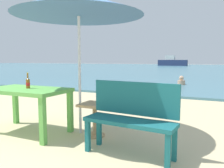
% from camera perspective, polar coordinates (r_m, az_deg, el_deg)
% --- Properties ---
extents(ground_plane, '(120.00, 120.00, 0.00)m').
position_cam_1_polar(ground_plane, '(3.53, -15.66, -14.78)').
color(ground_plane, beige).
extents(sea_water, '(120.00, 50.00, 0.08)m').
position_cam_1_polar(sea_water, '(32.59, 21.13, 3.55)').
color(sea_water, teal).
rests_on(sea_water, ground_plane).
extents(picnic_table_green, '(1.40, 0.80, 0.76)m').
position_cam_1_polar(picnic_table_green, '(4.15, -20.33, -2.53)').
color(picnic_table_green, '#60B24C').
rests_on(picnic_table_green, ground_plane).
extents(beer_bottle_amber, '(0.07, 0.07, 0.26)m').
position_cam_1_polar(beer_bottle_amber, '(4.13, -20.01, 0.28)').
color(beer_bottle_amber, brown).
rests_on(beer_bottle_amber, picnic_table_green).
extents(patio_umbrella, '(2.10, 2.10, 2.30)m').
position_cam_1_polar(patio_umbrella, '(3.96, -8.23, 18.76)').
color(patio_umbrella, silver).
rests_on(patio_umbrella, ground_plane).
extents(side_table_wood, '(0.44, 0.44, 0.54)m').
position_cam_1_polar(side_table_wood, '(3.78, -4.27, -7.56)').
color(side_table_wood, tan).
rests_on(side_table_wood, ground_plane).
extents(bench_teal_center, '(1.23, 0.47, 0.95)m').
position_cam_1_polar(bench_teal_center, '(3.04, 4.79, -7.32)').
color(bench_teal_center, '#196066').
rests_on(bench_teal_center, ground_plane).
extents(swimmer_person, '(0.34, 0.34, 0.41)m').
position_cam_1_polar(swimmer_person, '(11.23, 16.72, 0.68)').
color(swimmer_person, tan).
rests_on(swimmer_person, sea_water).
extents(boat_ferry, '(5.28, 1.44, 1.92)m').
position_cam_1_polar(boat_ferry, '(44.99, 14.61, 5.27)').
color(boat_ferry, navy).
rests_on(boat_ferry, sea_water).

